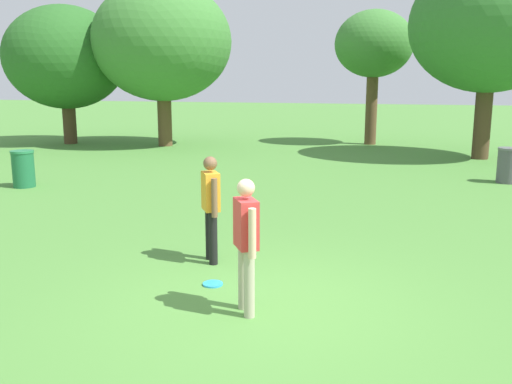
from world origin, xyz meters
TOP-DOWN VIEW (x-y plane):
  - ground_plane at (0.00, 0.00)m, footprint 120.00×120.00m
  - person_thrower at (-1.17, 1.47)m, footprint 0.39×0.53m
  - person_catcher at (-0.11, -0.23)m, footprint 0.39×0.53m
  - frisbee at (-0.82, 0.53)m, footprint 0.28×0.28m
  - trash_can_beside_table at (-8.00, 5.91)m, footprint 0.59×0.59m
  - trash_can_further_along at (4.29, 9.94)m, footprint 0.59×0.59m
  - tree_tall_left at (-12.73, 15.12)m, footprint 5.13×5.13m
  - tree_broad_center at (-8.34, 15.43)m, footprint 5.70×5.70m
  - tree_far_right at (0.02, 18.32)m, footprint 3.29×3.29m
  - tree_slender_mid at (4.12, 14.78)m, footprint 5.43×5.43m

SIDE VIEW (x-z plane):
  - ground_plane at x=0.00m, z-range 0.00..0.00m
  - frisbee at x=-0.82m, z-range 0.00..0.03m
  - trash_can_beside_table at x=-8.00m, z-range 0.00..0.96m
  - trash_can_further_along at x=4.29m, z-range 0.00..0.96m
  - person_thrower at x=-1.17m, z-range 0.12..1.76m
  - person_catcher at x=-0.11m, z-range 0.12..1.76m
  - tree_tall_left at x=-12.73m, z-range 0.74..6.61m
  - tree_far_right at x=0.02m, z-range 1.36..7.00m
  - tree_broad_center at x=-8.34m, z-range 0.92..7.64m
  - tree_slender_mid at x=4.12m, z-range 1.13..8.06m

